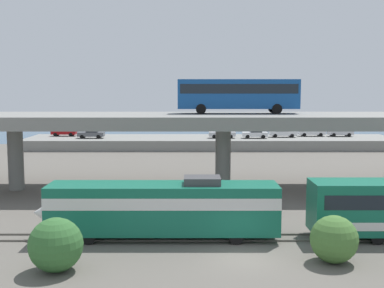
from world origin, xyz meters
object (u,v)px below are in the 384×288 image
Objects in this scene: parked_car_0 at (339,132)px; parked_car_5 at (221,133)px; transit_bus_on_overpass at (237,93)px; parked_car_3 at (254,134)px; parked_car_1 at (281,133)px; train_locomotive at (150,206)px; parked_car_6 at (63,132)px; parked_car_2 at (90,134)px; parked_car_4 at (310,132)px.

parked_car_0 is 20.70m from parked_car_5.
parked_car_3 is at bearing 79.65° from transit_bus_on_overpass.
parked_car_0 and parked_car_1 have the same top height.
parked_car_0 is 1.02× the size of parked_car_3.
parked_car_1 is at bearing 7.95° from parked_car_0.
transit_bus_on_overpass reaches higher than train_locomotive.
parked_car_3 is at bearing 11.79° from parked_car_0.
parked_car_6 is at bearing 126.82° from transit_bus_on_overpass.
transit_bus_on_overpass is 45.18m from parked_car_6.
parked_car_6 is at bearing 176.95° from parked_car_1.
parked_car_3 and parked_car_6 have the same top height.
parked_car_1 is 32.09m from parked_car_2.
train_locomotive reaches higher than parked_car_0.
parked_car_4 is at bearing 65.60° from transit_bus_on_overpass.
parked_car_4 is (16.09, 35.48, -7.03)m from transit_bus_on_overpass.
parked_car_3 is at bearing 177.31° from parked_car_5.
transit_bus_on_overpass reaches higher than parked_car_6.
train_locomotive reaches higher than parked_car_3.
parked_car_0 is at bearing 7.95° from parked_car_1.
parked_car_1 is 5.64m from parked_car_4.
parked_car_2 is 21.77m from parked_car_5.
parked_car_0 and parked_car_4 have the same top height.
train_locomotive is 59.75m from parked_car_0.
parked_car_4 is (10.25, 3.47, 0.00)m from parked_car_3.
parked_car_4 is (37.41, 3.48, 0.00)m from parked_car_2.
parked_car_1 is 10.38m from parked_car_5.
train_locomotive is 56.67m from parked_car_6.
parked_car_3 is (5.84, 32.01, -7.03)m from transit_bus_on_overpass.
train_locomotive is at bearing 75.14° from parked_car_3.
parked_car_1 is at bearing 72.36° from transit_bus_on_overpass.
transit_bus_on_overpass reaches higher than parked_car_3.
parked_car_6 is at bearing -69.93° from train_locomotive.
transit_bus_on_overpass is at bearing 89.21° from parked_car_5.
parked_car_2 is at bearing 4.28° from parked_car_0.
train_locomotive is at bearing 81.16° from parked_car_5.
parked_car_1 and parked_car_2 have the same top height.
parked_car_5 is at bearing 172.73° from parked_car_6.
train_locomotive is 1.35× the size of transit_bus_on_overpass.
parked_car_2 is (-32.04, -1.73, -0.00)m from parked_car_1.
parked_car_2 is at bearing -176.90° from parked_car_1.
parked_car_4 is 1.04× the size of parked_car_5.
parked_car_3 is at bearing 173.49° from parked_car_6.
parked_car_0 and parked_car_2 have the same top height.
parked_car_0 is 10.32m from parked_car_1.
parked_car_4 is (-4.85, 0.32, 0.00)m from parked_car_0.
parked_car_0 is 4.86m from parked_car_4.
parked_car_1 is (-10.22, -1.43, 0.00)m from parked_car_0.
parked_car_5 is (21.76, 0.26, 0.00)m from parked_car_2.
train_locomotive is 3.86× the size of parked_car_0.
transit_bus_on_overpass is 2.74× the size of parked_car_5.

